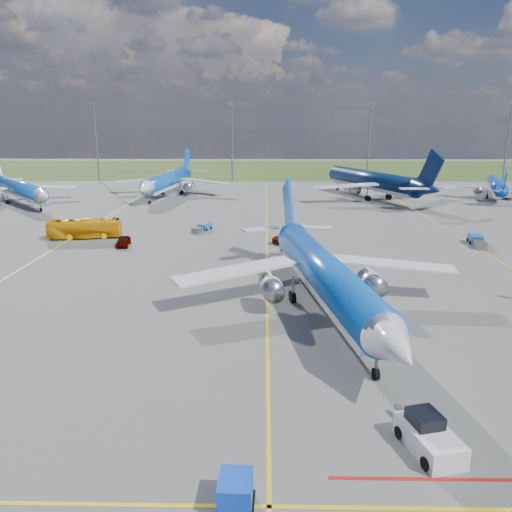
{
  "coord_description": "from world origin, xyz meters",
  "views": [
    {
      "loc": [
        -0.27,
        -39.41,
        17.42
      ],
      "look_at": [
        -1.16,
        10.04,
        4.0
      ],
      "focal_mm": 35.0,
      "sensor_mm": 36.0,
      "label": 1
    }
  ],
  "objects_px": {
    "bg_jet_nnw": "(169,196)",
    "service_car_a": "(123,241)",
    "bg_jet_nw": "(22,204)",
    "service_car_b": "(289,240)",
    "main_airliner": "(324,310)",
    "pushback_tug": "(428,436)",
    "uld_container": "(235,493)",
    "baggage_tug_c": "(202,228)",
    "baggage_tug_e": "(477,241)",
    "bg_jet_n": "(370,198)",
    "service_car_c": "(291,246)",
    "bg_jet_ne": "(495,198)",
    "apron_bus": "(85,228)"
  },
  "relations": [
    {
      "from": "bg_jet_nnw",
      "to": "service_car_a",
      "type": "bearing_deg",
      "value": -79.56
    },
    {
      "from": "bg_jet_nw",
      "to": "service_car_b",
      "type": "bearing_deg",
      "value": -74.51
    },
    {
      "from": "main_airliner",
      "to": "pushback_tug",
      "type": "xyz_separation_m",
      "value": [
        3.34,
        -20.75,
        0.79
      ]
    },
    {
      "from": "service_car_a",
      "to": "uld_container",
      "type": "bearing_deg",
      "value": -74.39
    },
    {
      "from": "pushback_tug",
      "to": "baggage_tug_c",
      "type": "xyz_separation_m",
      "value": [
        -19.23,
        55.99,
        -0.3
      ]
    },
    {
      "from": "service_car_b",
      "to": "baggage_tug_e",
      "type": "distance_m",
      "value": 27.27
    },
    {
      "from": "pushback_tug",
      "to": "service_car_a",
      "type": "xyz_separation_m",
      "value": [
        -29.34,
        45.53,
        -0.07
      ]
    },
    {
      "from": "pushback_tug",
      "to": "main_airliner",
      "type": "bearing_deg",
      "value": 84.76
    },
    {
      "from": "bg_jet_nw",
      "to": "service_car_a",
      "type": "height_order",
      "value": "bg_jet_nw"
    },
    {
      "from": "main_airliner",
      "to": "uld_container",
      "type": "xyz_separation_m",
      "value": [
        -6.95,
        -25.2,
        0.78
      ]
    },
    {
      "from": "service_car_a",
      "to": "baggage_tug_c",
      "type": "relative_size",
      "value": 0.87
    },
    {
      "from": "bg_jet_nnw",
      "to": "pushback_tug",
      "type": "bearing_deg",
      "value": -64.24
    },
    {
      "from": "bg_jet_n",
      "to": "service_car_c",
      "type": "relative_size",
      "value": 10.82
    },
    {
      "from": "service_car_c",
      "to": "baggage_tug_e",
      "type": "bearing_deg",
      "value": 31.12
    },
    {
      "from": "bg_jet_nw",
      "to": "service_car_c",
      "type": "relative_size",
      "value": 8.54
    },
    {
      "from": "bg_jet_ne",
      "to": "apron_bus",
      "type": "distance_m",
      "value": 92.59
    },
    {
      "from": "bg_jet_nnw",
      "to": "pushback_tug",
      "type": "distance_m",
      "value": 100.9
    },
    {
      "from": "pushback_tug",
      "to": "uld_container",
      "type": "xyz_separation_m",
      "value": [
        -10.29,
        -4.45,
        -0.01
      ]
    },
    {
      "from": "bg_jet_nw",
      "to": "service_car_b",
      "type": "distance_m",
      "value": 66.34
    },
    {
      "from": "baggage_tug_e",
      "to": "service_car_a",
      "type": "bearing_deg",
      "value": -168.85
    },
    {
      "from": "bg_jet_n",
      "to": "main_airliner",
      "type": "relative_size",
      "value": 1.14
    },
    {
      "from": "main_airliner",
      "to": "service_car_a",
      "type": "relative_size",
      "value": 9.48
    },
    {
      "from": "main_airliner",
      "to": "service_car_b",
      "type": "height_order",
      "value": "main_airliner"
    },
    {
      "from": "bg_jet_nw",
      "to": "baggage_tug_c",
      "type": "bearing_deg",
      "value": -74.03
    },
    {
      "from": "pushback_tug",
      "to": "service_car_b",
      "type": "bearing_deg",
      "value": 82.3
    },
    {
      "from": "apron_bus",
      "to": "baggage_tug_c",
      "type": "distance_m",
      "value": 18.25
    },
    {
      "from": "bg_jet_nnw",
      "to": "service_car_c",
      "type": "height_order",
      "value": "bg_jet_nnw"
    },
    {
      "from": "service_car_a",
      "to": "baggage_tug_c",
      "type": "height_order",
      "value": "service_car_a"
    },
    {
      "from": "main_airliner",
      "to": "service_car_c",
      "type": "bearing_deg",
      "value": 85.64
    },
    {
      "from": "bg_jet_ne",
      "to": "pushback_tug",
      "type": "relative_size",
      "value": 5.36
    },
    {
      "from": "bg_jet_ne",
      "to": "main_airliner",
      "type": "height_order",
      "value": "main_airliner"
    },
    {
      "from": "bg_jet_nw",
      "to": "bg_jet_n",
      "type": "relative_size",
      "value": 0.79
    },
    {
      "from": "baggage_tug_e",
      "to": "bg_jet_n",
      "type": "bearing_deg",
      "value": 107.2
    },
    {
      "from": "bg_jet_n",
      "to": "uld_container",
      "type": "bearing_deg",
      "value": 52.73
    },
    {
      "from": "pushback_tug",
      "to": "service_car_b",
      "type": "distance_m",
      "value": 47.12
    },
    {
      "from": "pushback_tug",
      "to": "service_car_c",
      "type": "bearing_deg",
      "value": 82.49
    },
    {
      "from": "bg_jet_ne",
      "to": "service_car_a",
      "type": "xyz_separation_m",
      "value": [
        -74.55,
        -48.27,
        0.72
      ]
    },
    {
      "from": "baggage_tug_c",
      "to": "baggage_tug_e",
      "type": "distance_m",
      "value": 41.98
    },
    {
      "from": "bg_jet_ne",
      "to": "service_car_b",
      "type": "bearing_deg",
      "value": 61.92
    },
    {
      "from": "bg_jet_n",
      "to": "pushback_tug",
      "type": "height_order",
      "value": "bg_jet_n"
    },
    {
      "from": "uld_container",
      "to": "baggage_tug_c",
      "type": "relative_size",
      "value": 0.4
    },
    {
      "from": "service_car_b",
      "to": "apron_bus",
      "type": "bearing_deg",
      "value": 97.24
    },
    {
      "from": "uld_container",
      "to": "service_car_b",
      "type": "relative_size",
      "value": 0.4
    },
    {
      "from": "pushback_tug",
      "to": "uld_container",
      "type": "height_order",
      "value": "pushback_tug"
    },
    {
      "from": "bg_jet_n",
      "to": "baggage_tug_c",
      "type": "relative_size",
      "value": 9.42
    },
    {
      "from": "bg_jet_n",
      "to": "service_car_a",
      "type": "distance_m",
      "value": 64.9
    },
    {
      "from": "bg_jet_n",
      "to": "main_airliner",
      "type": "bearing_deg",
      "value": 52.87
    },
    {
      "from": "bg_jet_nw",
      "to": "baggage_tug_c",
      "type": "height_order",
      "value": "bg_jet_nw"
    },
    {
      "from": "bg_jet_n",
      "to": "bg_jet_ne",
      "type": "bearing_deg",
      "value": 160.67
    },
    {
      "from": "baggage_tug_c",
      "to": "baggage_tug_e",
      "type": "xyz_separation_m",
      "value": [
        41.0,
        -9.0,
        0.09
      ]
    }
  ]
}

